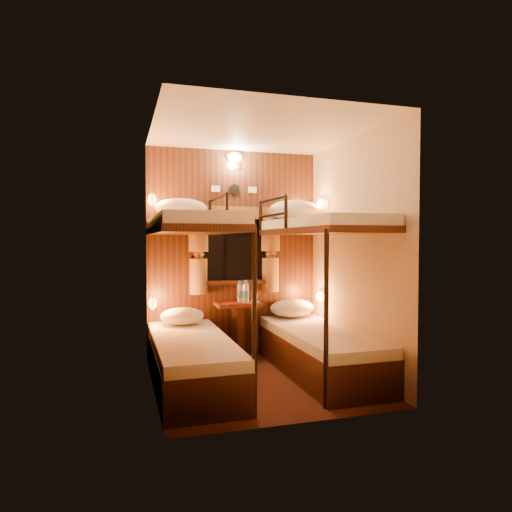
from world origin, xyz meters
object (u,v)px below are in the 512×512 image
object	(u,v)px
table	(238,323)
bottle_left	(240,293)
bunk_left	(192,326)
bottle_right	(246,293)
bunk_right	(319,319)

from	to	relation	value
table	bottle_left	xyz separation A→B (m)	(0.03, 0.02, 0.34)
bunk_left	bottle_right	world-z (taller)	bunk_left
table	bottle_left	world-z (taller)	bottle_left
table	bunk_left	bearing A→B (deg)	-129.67
bunk_left	bottle_left	distance (m)	1.06
bunk_right	bottle_left	distance (m)	1.03
bottle_left	bottle_right	distance (m)	0.08
bunk_left	bunk_right	distance (m)	1.30
bunk_left	bunk_right	bearing A→B (deg)	0.00
bunk_right	bottle_left	bearing A→B (deg)	127.82
table	bottle_left	size ratio (longest dim) A/B	2.70
bunk_right	table	xyz separation A→B (m)	(-0.65, 0.78, -0.14)
bunk_left	bottle_right	xyz separation A→B (m)	(0.73, 0.73, 0.20)
bunk_right	bottle_right	bearing A→B (deg)	127.81
table	bottle_right	distance (m)	0.36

